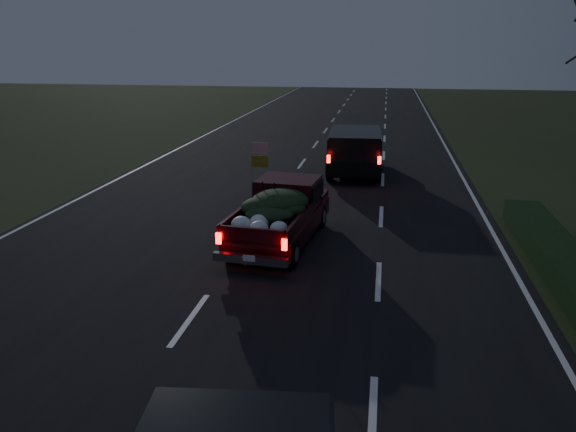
% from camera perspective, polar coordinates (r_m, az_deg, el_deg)
% --- Properties ---
extents(ground, '(120.00, 120.00, 0.00)m').
position_cam_1_polar(ground, '(11.30, -9.93, -10.36)').
color(ground, black).
rests_on(ground, ground).
extents(road_asphalt, '(14.00, 120.00, 0.02)m').
position_cam_1_polar(road_asphalt, '(11.30, -9.93, -10.31)').
color(road_asphalt, black).
rests_on(road_asphalt, ground).
extents(hedge_row, '(1.00, 10.00, 0.60)m').
position_cam_1_polar(hedge_row, '(13.98, 26.80, -5.18)').
color(hedge_row, black).
rests_on(hedge_row, ground).
extents(pickup_truck, '(2.20, 4.74, 2.40)m').
position_cam_1_polar(pickup_truck, '(15.00, -0.78, 0.61)').
color(pickup_truck, '#3A070C').
rests_on(pickup_truck, ground).
extents(lead_suv, '(2.28, 5.07, 1.44)m').
position_cam_1_polar(lead_suv, '(23.30, 6.81, 6.95)').
color(lead_suv, black).
rests_on(lead_suv, ground).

